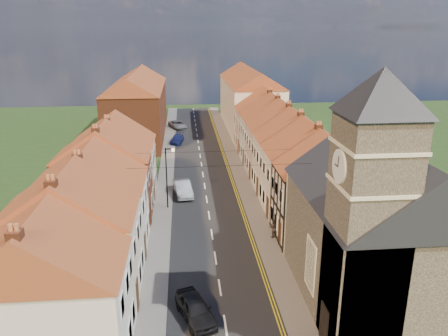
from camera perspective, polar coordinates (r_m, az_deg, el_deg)
The scene contains 23 objects.
road at distance 52.45m, azimuth -2.76°, elevation -0.85°, with size 7.00×90.00×0.02m, color black.
pavement_left at distance 52.45m, azimuth -7.57°, elevation -0.93°, with size 1.80×90.00×0.12m, color slate.
pavement_right at distance 52.80m, azimuth 2.01°, elevation -0.65°, with size 1.80×90.00×0.12m, color slate.
church at distance 27.92m, azimuth 19.55°, elevation -6.37°, with size 11.25×14.25×15.20m.
cottage_r_tudor at distance 36.44m, azimuth 13.20°, elevation -2.47°, with size 8.30×5.20×9.00m.
cottage_r_white_near at distance 41.32m, azimuth 10.94°, elevation 0.13°, with size 8.30×6.00×9.00m.
cottage_r_cream_mid at distance 46.30m, azimuth 9.13°, elevation 2.17°, with size 8.30×5.20×9.00m.
cottage_r_pink at distance 51.37m, azimuth 7.66°, elevation 3.80°, with size 8.30×6.00×9.00m.
cottage_r_white_far at distance 56.49m, azimuth 6.46°, elevation 5.14°, with size 8.30×5.20×9.00m.
cottage_r_cream_far at distance 61.67m, azimuth 5.45°, elevation 6.25°, with size 8.30×6.00×9.00m.
cottage_l_brick_near at distance 24.15m, azimuth -22.57°, elevation -14.78°, with size 8.30×5.70×8.80m.
cottage_l_cream at distance 28.94m, azimuth -19.39°, elevation -8.43°, with size 8.30×6.30×9.10m.
cottage_l_white at distance 34.71m, azimuth -16.96°, elevation -4.01°, with size 8.30×6.90×8.80m.
cottage_l_brick_mid at distance 40.29m, azimuth -15.36°, elevation -0.58°, with size 8.30×5.70×9.10m.
cottage_l_pink at distance 45.80m, azimuth -14.18°, elevation 1.53°, with size 8.30×6.30×8.80m.
block_right_far at distance 76.38m, azimuth 3.34°, elevation 9.18°, with size 8.30×24.20×10.50m.
block_left_far at distance 70.95m, azimuth -11.21°, elevation 8.20°, with size 8.30×24.20×10.50m.
lamppost at distance 41.84m, azimuth -7.40°, elevation -0.81°, with size 0.88×0.15×6.00m.
car_near at distance 27.69m, azimuth -3.75°, elevation -17.87°, with size 1.64×4.07×1.39m, color black.
car_mid at distance 46.05m, azimuth -5.41°, elevation -2.64°, with size 1.60×4.57×1.51m, color #A5A6AC.
car_far at distance 66.94m, azimuth -6.14°, elevation 3.76°, with size 1.70×4.18×1.21m, color navy.
car_distant at distance 76.87m, azimuth -6.08°, elevation 5.65°, with size 2.19×4.75×1.32m, color #9EA1A5.
pedestrian_right at distance 36.83m, azimuth 6.54°, elevation -7.75°, with size 0.84×0.65×1.73m, color black.
Camera 1 is at (-2.12, -19.63, 16.87)m, focal length 35.00 mm.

